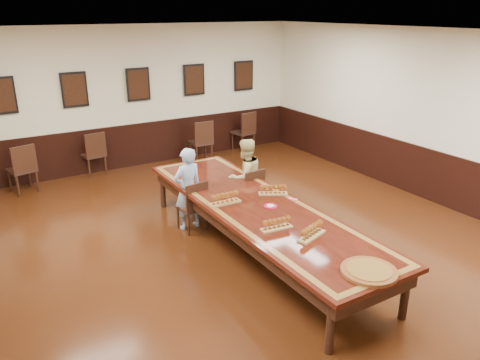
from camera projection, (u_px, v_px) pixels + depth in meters
floor at (257, 251)px, 7.23m from camera, size 8.00×10.00×0.02m
ceiling at (260, 33)px, 6.12m from camera, size 8.00×10.00×0.02m
wall_back at (138, 97)px, 10.69m from camera, size 8.00×0.02×3.20m
wall_right at (440, 119)px, 8.62m from camera, size 0.02×10.00×3.20m
chair_man at (191, 205)px, 7.76m from camera, size 0.46×0.49×0.88m
chair_woman at (248, 192)px, 8.32m from camera, size 0.46×0.49×0.89m
spare_chair_a at (21, 168)px, 9.35m from camera, size 0.59×0.62×1.01m
spare_chair_b at (93, 153)px, 10.37m from camera, size 0.52×0.56×0.98m
spare_chair_c at (201, 141)px, 11.26m from camera, size 0.51×0.55×1.02m
spare_chair_d at (243, 131)px, 12.13m from camera, size 0.56×0.59×1.03m
person_man at (188, 189)px, 7.74m from camera, size 0.55×0.39×1.41m
person_woman at (245, 177)px, 8.30m from camera, size 0.74×0.60×1.39m
pink_phone at (293, 199)px, 7.19m from camera, size 0.12×0.15×0.01m
wainscoting at (257, 221)px, 7.05m from camera, size 8.00×10.00×1.00m
conference_table at (257, 214)px, 7.02m from camera, size 1.40×5.00×0.76m
posters at (138, 84)px, 10.53m from camera, size 6.14×0.04×0.74m
flight_a at (225, 199)px, 7.00m from camera, size 0.49×0.16×0.18m
flight_b at (273, 190)px, 7.35m from camera, size 0.46×0.34×0.17m
flight_c at (277, 224)px, 6.20m from camera, size 0.45×0.18×0.16m
flight_d at (312, 231)px, 5.98m from camera, size 0.50×0.29×0.18m
red_plate_grp at (270, 206)px, 6.92m from camera, size 0.20×0.20×0.03m
carved_platter at (369, 271)px, 5.19m from camera, size 0.74×0.74×0.05m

